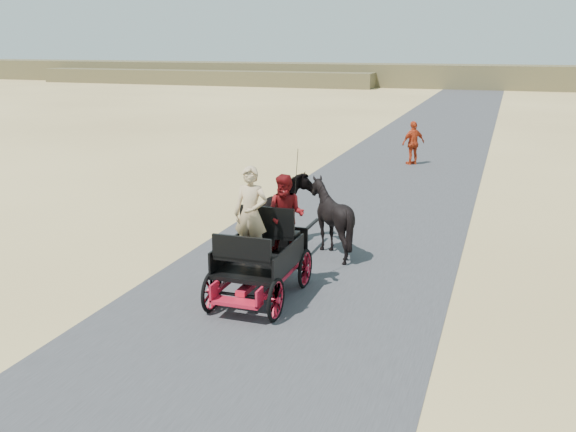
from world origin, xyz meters
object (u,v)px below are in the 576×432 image
(carriage, at_px, (261,279))
(horse_right, at_px, (331,218))
(pedestrian, at_px, (413,143))
(horse_left, at_px, (285,214))

(carriage, distance_m, horse_right, 3.09)
(carriage, distance_m, pedestrian, 14.81)
(carriage, bearing_deg, pedestrian, 87.32)
(horse_right, distance_m, pedestrian, 11.79)
(horse_left, bearing_deg, carriage, 100.39)
(horse_right, bearing_deg, carriage, 79.61)
(carriage, relative_size, horse_left, 1.20)
(horse_right, bearing_deg, pedestrian, -90.69)
(carriage, height_order, horse_right, horse_right)
(carriage, xyz_separation_m, pedestrian, (0.69, 14.79, 0.50))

